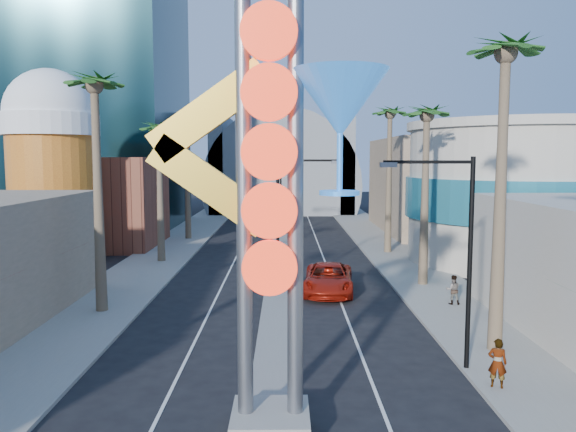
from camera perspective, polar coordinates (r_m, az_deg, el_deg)
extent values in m
cube|color=gray|center=(48.90, -12.04, -3.47)|extent=(5.00, 100.00, 0.15)
cube|color=gray|center=(48.74, 10.45, -3.47)|extent=(5.00, 100.00, 0.15)
cube|color=gray|center=(50.85, -0.79, -2.98)|extent=(1.60, 84.00, 0.15)
cube|color=black|center=(70.14, -20.17, 19.65)|extent=(20.00, 20.00, 50.00)
cube|color=brown|center=(52.99, -18.37, 1.35)|extent=(10.00, 10.00, 8.00)
cube|color=#927A5E|center=(62.29, 14.19, 3.03)|extent=(10.00, 20.00, 10.00)
cylinder|color=#B54E18|center=(45.78, -22.69, 1.78)|extent=(6.40, 6.40, 10.00)
cylinder|color=white|center=(45.75, -22.96, 8.53)|extent=(7.00, 7.00, 1.60)
sphere|color=white|center=(45.80, -23.00, 9.53)|extent=(6.60, 6.60, 6.60)
cylinder|color=#BAB29D|center=(45.84, 22.25, 1.80)|extent=(16.00, 16.00, 10.00)
cylinder|color=teal|center=(45.84, 22.25, 1.80)|extent=(16.60, 16.60, 3.00)
cylinder|color=#BAB29D|center=(45.81, 22.51, 8.42)|extent=(16.60, 16.60, 0.60)
cylinder|color=slate|center=(84.33, -0.60, 3.24)|extent=(22.00, 16.00, 22.00)
cube|color=slate|center=(84.76, -6.73, 5.25)|extent=(2.00, 16.00, 14.00)
cube|color=slate|center=(84.68, 5.52, 5.26)|extent=(2.00, 16.00, 14.00)
cube|color=gray|center=(17.01, -1.79, -20.42)|extent=(2.20, 2.20, 0.80)
cylinder|color=slate|center=(15.34, -4.48, 0.49)|extent=(0.44, 0.44, 12.00)
cylinder|color=slate|center=(15.31, 0.76, 0.50)|extent=(0.44, 0.44, 12.00)
cylinder|color=red|center=(15.24, -1.96, 18.24)|extent=(1.50, 0.25, 1.50)
cylinder|color=red|center=(14.99, -1.94, 12.45)|extent=(1.50, 0.25, 1.50)
cylinder|color=red|center=(14.89, -1.92, 6.51)|extent=(1.50, 0.25, 1.50)
cylinder|color=red|center=(14.96, -1.90, 0.56)|extent=(1.50, 0.25, 1.50)
cylinder|color=red|center=(15.18, -1.88, -5.27)|extent=(1.50, 0.25, 1.50)
cube|color=yellow|center=(15.42, -7.96, 10.53)|extent=(3.47, 0.25, 2.80)
cube|color=yellow|center=(15.38, -7.85, 3.09)|extent=(3.47, 0.25, 2.80)
cone|color=blue|center=(15.38, 5.34, 11.32)|extent=(2.60, 2.60, 1.80)
cylinder|color=blue|center=(15.31, 5.28, 5.35)|extent=(0.16, 0.16, 1.60)
cylinder|color=blue|center=(15.34, 5.25, 2.36)|extent=(1.10, 1.10, 0.12)
cylinder|color=black|center=(32.48, -1.05, -1.06)|extent=(0.18, 0.18, 8.00)
cube|color=black|center=(32.26, 2.15, 5.66)|extent=(3.60, 0.12, 0.12)
cube|color=slate|center=(32.37, 4.99, 5.47)|extent=(0.60, 0.25, 0.18)
cylinder|color=black|center=(56.37, -0.74, 1.91)|extent=(0.18, 0.18, 8.00)
cube|color=black|center=(56.28, -2.59, 5.77)|extent=(3.60, 0.12, 0.12)
cube|color=slate|center=(56.36, -4.22, 5.66)|extent=(0.60, 0.25, 0.18)
cylinder|color=black|center=(21.70, 17.97, -4.85)|extent=(0.18, 0.18, 8.00)
cube|color=black|center=(20.88, 14.07, 5.34)|extent=(3.24, 0.12, 0.12)
cube|color=slate|center=(20.58, 10.16, 5.14)|extent=(0.60, 0.25, 0.18)
cylinder|color=brown|center=(29.84, -18.71, 1.39)|extent=(0.40, 0.40, 11.50)
sphere|color=#184919|center=(29.97, -19.09, 12.41)|extent=(2.40, 2.40, 2.40)
cylinder|color=brown|center=(43.37, -12.86, 1.88)|extent=(0.40, 0.40, 10.00)
sphere|color=#184919|center=(43.32, -13.02, 8.49)|extent=(2.40, 2.40, 2.40)
cylinder|color=brown|center=(55.12, -10.17, 2.77)|extent=(0.40, 0.40, 10.00)
sphere|color=#184919|center=(55.08, -10.26, 7.97)|extent=(2.40, 2.40, 2.40)
cylinder|color=brown|center=(23.91, 20.73, 0.87)|extent=(0.40, 0.40, 12.00)
sphere|color=#184919|center=(24.18, 21.26, 15.18)|extent=(2.40, 2.40, 2.40)
cylinder|color=brown|center=(35.40, 13.72, 1.39)|extent=(0.40, 0.40, 10.50)
sphere|color=#184919|center=(35.39, 13.93, 9.89)|extent=(2.40, 2.40, 2.40)
cylinder|color=brown|center=(47.08, 10.20, 3.16)|extent=(0.40, 0.40, 11.50)
sphere|color=#184919|center=(47.16, 10.33, 10.15)|extent=(2.40, 2.40, 2.40)
imported|color=#A91B0D|center=(33.38, 4.13, -6.37)|extent=(3.37, 6.32, 1.69)
imported|color=gray|center=(20.96, 20.50, -13.81)|extent=(0.73, 0.60, 1.71)
imported|color=gray|center=(31.47, 16.41, -7.19)|extent=(0.83, 0.68, 1.57)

